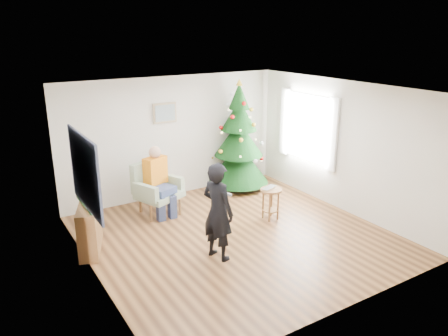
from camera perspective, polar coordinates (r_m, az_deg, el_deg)
floor at (r=7.87m, az=1.70°, el=-8.91°), size 5.00×5.00×0.00m
ceiling at (r=7.09m, az=1.90°, el=10.20°), size 5.00×5.00×0.00m
wall_back at (r=9.48m, az=-6.59°, el=4.05°), size 5.00×0.00×5.00m
wall_front at (r=5.61m, az=16.13°, el=-6.49°), size 5.00×0.00×5.00m
wall_left at (r=6.42m, az=-17.20°, el=-3.45°), size 0.00×5.00×5.00m
wall_right at (r=8.95m, az=15.28°, el=2.70°), size 0.00×5.00×5.00m
window_panel at (r=9.57m, az=10.91°, el=5.20°), size 0.04×1.30×1.40m
curtains at (r=9.55m, az=10.78°, el=5.18°), size 0.05×1.75×1.50m
christmas_tree at (r=9.88m, az=1.93°, el=3.67°), size 1.38×1.38×2.50m
stool at (r=8.47m, az=6.11°, el=-4.66°), size 0.41×0.41×0.62m
laptop at (r=8.35m, az=6.18°, el=-2.67°), size 0.39×0.32×0.03m
armchair at (r=8.77m, az=-8.73°, el=-3.45°), size 1.00×0.98×1.04m
seated_person at (r=8.62m, az=-8.53°, el=-1.57°), size 0.58×0.74×1.36m
standing_man at (r=6.87m, az=-0.81°, el=-5.70°), size 0.54×0.67×1.60m
game_controller at (r=6.82m, az=0.54°, el=-3.44°), size 0.07×0.13×0.04m
console at (r=7.61m, az=-17.14°, el=-7.41°), size 0.63×1.04×0.80m
garland at (r=7.44m, az=-17.43°, el=-4.48°), size 0.14×0.90×0.14m
tapestry at (r=6.62m, az=-17.75°, el=-0.55°), size 0.03×1.50×1.15m
framed_picture at (r=9.25m, az=-7.74°, el=7.15°), size 0.52×0.05×0.42m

